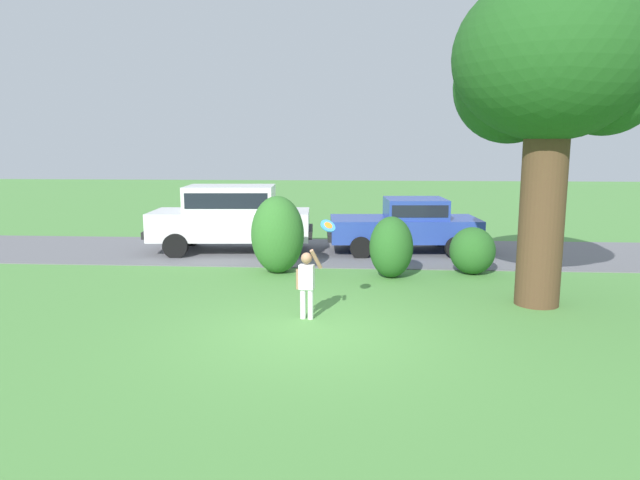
# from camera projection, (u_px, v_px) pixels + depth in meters

# --- Properties ---
(ground_plane) EXTENTS (80.00, 80.00, 0.00)m
(ground_plane) POSITION_uv_depth(u_px,v_px,m) (315.00, 332.00, 9.54)
(ground_plane) COLOR #518E42
(driveway_strip) EXTENTS (28.00, 4.40, 0.02)m
(driveway_strip) POSITION_uv_depth(u_px,v_px,m) (334.00, 252.00, 16.55)
(driveway_strip) COLOR slate
(driveway_strip) RESTS_ON ground
(oak_tree_large) EXTENTS (3.77, 3.78, 6.21)m
(oak_tree_large) POSITION_uv_depth(u_px,v_px,m) (550.00, 72.00, 10.62)
(oak_tree_large) COLOR #513823
(oak_tree_large) RESTS_ON ground
(shrub_near_tree) EXTENTS (1.28, 1.23, 1.87)m
(shrub_near_tree) POSITION_uv_depth(u_px,v_px,m) (278.00, 237.00, 13.82)
(shrub_near_tree) COLOR #33702B
(shrub_near_tree) RESTS_ON ground
(shrub_centre_left) EXTENTS (1.02, 1.14, 1.44)m
(shrub_centre_left) POSITION_uv_depth(u_px,v_px,m) (391.00, 247.00, 13.37)
(shrub_centre_left) COLOR #286023
(shrub_centre_left) RESTS_ON ground
(shrub_centre) EXTENTS (1.08, 1.11, 1.13)m
(shrub_centre) POSITION_uv_depth(u_px,v_px,m) (472.00, 251.00, 13.74)
(shrub_centre) COLOR #286023
(shrub_centre) RESTS_ON ground
(parked_sedan) EXTENTS (4.51, 2.32, 1.56)m
(parked_sedan) POSITION_uv_depth(u_px,v_px,m) (407.00, 223.00, 16.47)
(parked_sedan) COLOR #28429E
(parked_sedan) RESTS_ON ground
(parked_suv) EXTENTS (4.81, 2.34, 1.92)m
(parked_suv) POSITION_uv_depth(u_px,v_px,m) (231.00, 215.00, 16.47)
(parked_suv) COLOR white
(parked_suv) RESTS_ON ground
(child_thrower) EXTENTS (0.47, 0.23, 1.29)m
(child_thrower) POSITION_uv_depth(u_px,v_px,m) (307.00, 280.00, 10.15)
(child_thrower) COLOR white
(child_thrower) RESTS_ON ground
(frisbee) EXTENTS (0.33, 0.25, 0.28)m
(frisbee) POSITION_uv_depth(u_px,v_px,m) (328.00, 226.00, 10.23)
(frisbee) COLOR #337FDB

